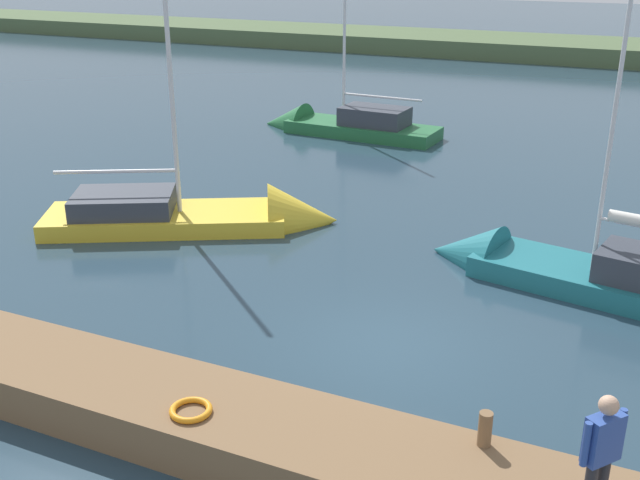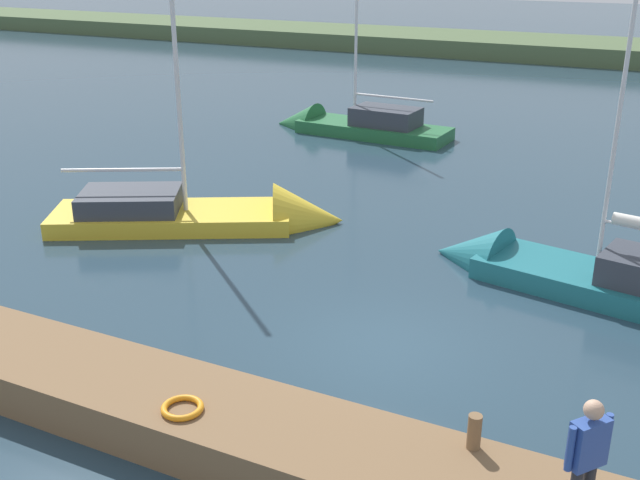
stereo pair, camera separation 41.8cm
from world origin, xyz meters
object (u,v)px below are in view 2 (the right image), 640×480
object	(u,v)px
life_ring_buoy	(182,408)
sailboat_near_dock	(584,283)
sailboat_far_left	(222,218)
mooring_post_near	(474,432)
sailboat_outer_mooring	(348,129)
person_on_dock	(587,454)

from	to	relation	value
life_ring_buoy	sailboat_near_dock	size ratio (longest dim) A/B	0.06
sailboat_near_dock	sailboat_far_left	xyz separation A→B (m)	(9.82, 0.03, 0.01)
mooring_post_near	sailboat_near_dock	bearing A→B (deg)	-93.32
sailboat_outer_mooring	sailboat_near_dock	bearing A→B (deg)	136.76
person_on_dock	sailboat_far_left	bearing A→B (deg)	-1.50
life_ring_buoy	sailboat_near_dock	xyz separation A→B (m)	(-4.70, -8.93, -0.61)
mooring_post_near	sailboat_far_left	size ratio (longest dim) A/B	0.06
life_ring_buoy	sailboat_outer_mooring	bearing A→B (deg)	-72.39
mooring_post_near	life_ring_buoy	world-z (taller)	mooring_post_near
life_ring_buoy	person_on_dock	world-z (taller)	person_on_dock
sailboat_near_dock	sailboat_far_left	distance (m)	9.82
life_ring_buoy	sailboat_far_left	world-z (taller)	sailboat_far_left
sailboat_far_left	sailboat_outer_mooring	bearing A→B (deg)	68.71
mooring_post_near	sailboat_outer_mooring	xyz separation A→B (m)	(10.81, -19.61, -0.85)
sailboat_near_dock	person_on_dock	world-z (taller)	sailboat_near_dock
sailboat_far_left	person_on_dock	world-z (taller)	sailboat_far_left
sailboat_far_left	person_on_dock	distance (m)	14.08
mooring_post_near	life_ring_buoy	size ratio (longest dim) A/B	0.81
mooring_post_near	person_on_dock	distance (m)	1.96
life_ring_buoy	sailboat_far_left	size ratio (longest dim) A/B	0.07
sailboat_near_dock	mooring_post_near	bearing A→B (deg)	97.26
sailboat_outer_mooring	person_on_dock	xyz separation A→B (m)	(-12.37, 20.52, 1.61)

